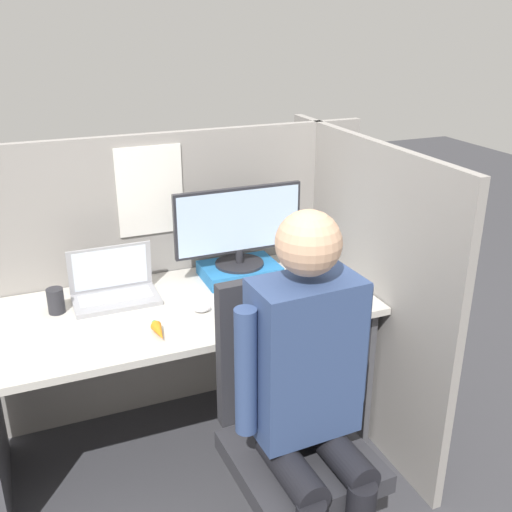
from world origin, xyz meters
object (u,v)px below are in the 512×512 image
at_px(office_chair, 290,421).
at_px(person, 310,385).
at_px(monitor, 239,225).
at_px(carrot_toy, 159,332).
at_px(pen_cup, 56,301).
at_px(stapler, 313,263).
at_px(laptop, 114,290).
at_px(paper_box, 240,271).

relative_size(office_chair, person, 0.77).
xyz_separation_m(monitor, carrot_toy, (-0.48, -0.40, -0.23)).
height_order(carrot_toy, pen_cup, pen_cup).
height_order(stapler, pen_cup, pen_cup).
bearing_deg(monitor, pen_cup, -176.58).
bearing_deg(carrot_toy, office_chair, -49.27).
bearing_deg(stapler, laptop, 178.23).
bearing_deg(person, laptop, 115.12).
xyz_separation_m(paper_box, carrot_toy, (-0.48, -0.40, -0.01)).
distance_m(stapler, office_chair, 0.94).
xyz_separation_m(stapler, office_chair, (-0.48, -0.77, -0.23)).
xyz_separation_m(paper_box, stapler, (0.36, -0.05, -0.00)).
bearing_deg(carrot_toy, person, -58.45).
height_order(paper_box, person, person).
bearing_deg(monitor, person, -97.63).
height_order(laptop, pen_cup, laptop).
distance_m(laptop, office_chair, 0.95).
distance_m(office_chair, person, 0.30).
bearing_deg(pen_cup, paper_box, 3.23).
bearing_deg(laptop, office_chair, -60.37).
xyz_separation_m(paper_box, pen_cup, (-0.82, -0.05, 0.02)).
height_order(monitor, pen_cup, monitor).
relative_size(monitor, carrot_toy, 4.47).
xyz_separation_m(office_chair, person, (-0.01, -0.16, 0.25)).
distance_m(laptop, stapler, 0.94).
xyz_separation_m(monitor, laptop, (-0.58, -0.02, -0.21)).
bearing_deg(stapler, paper_box, 172.82).
distance_m(monitor, person, 1.00).
bearing_deg(laptop, person, -64.88).
relative_size(monitor, pen_cup, 5.67).
bearing_deg(person, carrot_toy, 121.55).
distance_m(carrot_toy, pen_cup, 0.49).
distance_m(laptop, person, 1.05).
bearing_deg(carrot_toy, paper_box, 39.90).
relative_size(paper_box, carrot_toy, 2.59).
height_order(stapler, office_chair, office_chair).
bearing_deg(pen_cup, stapler, 0.05).
distance_m(monitor, laptop, 0.61).
bearing_deg(pen_cup, monitor, 3.42).
relative_size(monitor, person, 0.44).
xyz_separation_m(stapler, carrot_toy, (-0.84, -0.36, -0.01)).
bearing_deg(office_chair, carrot_toy, 130.73).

